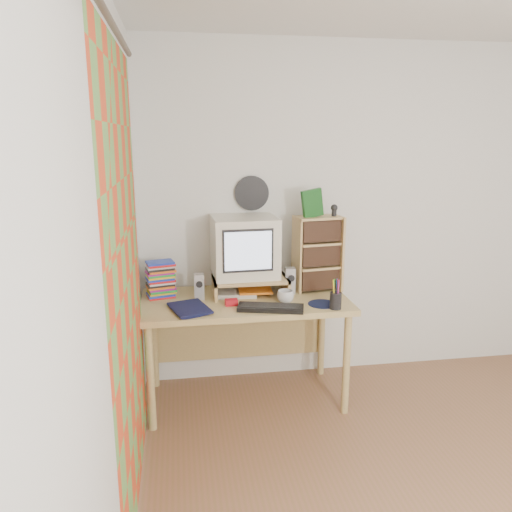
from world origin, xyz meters
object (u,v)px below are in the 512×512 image
object	(u,v)px
mug	(285,297)
diary	(173,309)
desk	(244,314)
keyboard	(271,308)
dvd_stack	(161,279)
cd_rack	(318,254)
crt_monitor	(245,247)

from	to	relation	value
mug	diary	distance (m)	0.74
diary	desk	bearing A→B (deg)	12.22
mug	diary	xyz separation A→B (m)	(-0.74, -0.08, -0.02)
keyboard	dvd_stack	size ratio (longest dim) A/B	1.65
desk	dvd_stack	world-z (taller)	dvd_stack
keyboard	dvd_stack	xyz separation A→B (m)	(-0.70, 0.38, 0.11)
dvd_stack	diary	world-z (taller)	dvd_stack
cd_rack	dvd_stack	bearing A→B (deg)	172.19
desk	mug	distance (m)	0.36
crt_monitor	dvd_stack	bearing A→B (deg)	179.09
keyboard	desk	bearing A→B (deg)	128.16
crt_monitor	diary	xyz separation A→B (m)	(-0.50, -0.36, -0.30)
diary	mug	bearing A→B (deg)	-10.92
desk	dvd_stack	xyz separation A→B (m)	(-0.56, 0.07, 0.26)
desk	crt_monitor	size ratio (longest dim) A/B	3.19
crt_monitor	mug	bearing A→B (deg)	-52.77
desk	keyboard	distance (m)	0.37
crt_monitor	mug	world-z (taller)	crt_monitor
crt_monitor	diary	world-z (taller)	crt_monitor
crt_monitor	desk	bearing A→B (deg)	-105.85
desk	dvd_stack	distance (m)	0.63
dvd_stack	cd_rack	xyz separation A→B (m)	(1.10, -0.01, 0.14)
crt_monitor	dvd_stack	xyz separation A→B (m)	(-0.58, -0.02, -0.20)
cd_rack	mug	distance (m)	0.44
keyboard	diary	distance (m)	0.62
cd_rack	diary	world-z (taller)	cd_rack
crt_monitor	dvd_stack	size ratio (longest dim) A/B	1.73
keyboard	diary	xyz separation A→B (m)	(-0.62, 0.04, 0.01)
cd_rack	diary	size ratio (longest dim) A/B	2.02
keyboard	cd_rack	size ratio (longest dim) A/B	0.78
desk	keyboard	size ratio (longest dim) A/B	3.33
crt_monitor	diary	size ratio (longest dim) A/B	1.65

